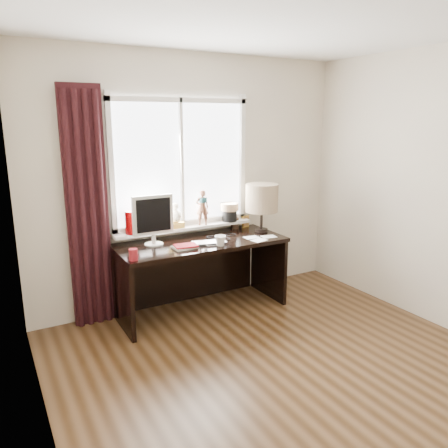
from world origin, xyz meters
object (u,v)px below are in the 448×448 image
monitor (153,217)px  table_lamp (262,198)px  mug (220,240)px  red_cup (133,255)px  desk (197,261)px  laptop (209,243)px

monitor → table_lamp: size_ratio=0.94×
mug → red_cup: 0.87m
desk → monitor: monitor is taller
monitor → desk: bearing=-0.3°
mug → red_cup: size_ratio=1.07×
red_cup → desk: 0.91m
table_lamp → laptop: bearing=-167.5°
red_cup → table_lamp: bearing=10.7°
desk → monitor: 0.70m
monitor → mug: bearing=-32.0°
desk → table_lamp: size_ratio=3.27×
desk → red_cup: bearing=-155.5°
mug → desk: 0.46m
laptop → red_cup: bearing=-157.0°
red_cup → monitor: size_ratio=0.21×
red_cup → monitor: monitor is taller
red_cup → monitor: bearing=48.3°
desk → table_lamp: bearing=-5.3°
mug → table_lamp: (0.66, 0.27, 0.31)m
laptop → table_lamp: table_lamp is taller
laptop → red_cup: size_ratio=3.31×
mug → table_lamp: table_lamp is taller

